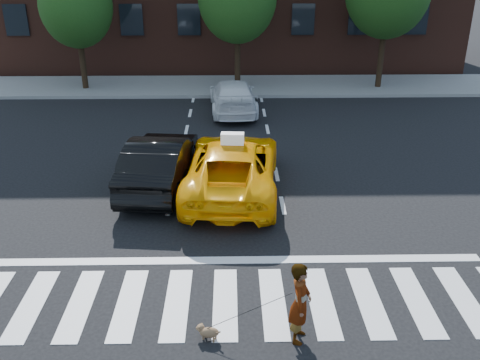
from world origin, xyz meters
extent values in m
plane|color=black|center=(0.00, 0.00, 0.00)|extent=(120.00, 120.00, 0.00)
cube|color=silver|center=(0.00, 0.00, 0.01)|extent=(13.00, 2.40, 0.01)
cube|color=silver|center=(0.00, 1.60, 0.01)|extent=(12.00, 0.30, 0.01)
cube|color=slate|center=(0.00, 17.50, 0.07)|extent=(30.00, 4.00, 0.15)
cylinder|color=black|center=(-7.00, 17.00, 1.62)|extent=(0.28, 0.28, 3.25)
ellipsoid|color=#173E11|center=(-7.00, 17.00, 4.03)|extent=(3.38, 3.38, 3.89)
cylinder|color=black|center=(0.50, 17.00, 1.77)|extent=(0.28, 0.28, 3.55)
cylinder|color=black|center=(7.50, 17.00, 1.93)|extent=(0.28, 0.28, 3.85)
imported|color=#FFAA05|center=(0.19, 5.43, 0.78)|extent=(3.02, 5.80, 1.56)
imported|color=black|center=(-2.00, 5.81, 0.78)|extent=(2.08, 4.89, 1.57)
imported|color=white|center=(0.25, 13.44, 0.68)|extent=(2.19, 4.79, 1.36)
imported|color=#999999|center=(1.39, -1.10, 0.82)|extent=(0.53, 0.68, 1.65)
ellipsoid|color=#9B774E|center=(-0.29, -1.10, 0.16)|extent=(0.41, 0.32, 0.20)
sphere|color=#9B774E|center=(-0.45, -1.03, 0.21)|extent=(0.20, 0.20, 0.15)
sphere|color=#9B774E|center=(-0.51, -1.01, 0.19)|extent=(0.09, 0.09, 0.07)
cylinder|color=#9B774E|center=(-0.12, -1.17, 0.21)|extent=(0.11, 0.07, 0.09)
sphere|color=#9B774E|center=(-0.43, -0.99, 0.26)|extent=(0.07, 0.07, 0.05)
sphere|color=#9B774E|center=(-0.47, -1.08, 0.26)|extent=(0.07, 0.07, 0.05)
cylinder|color=#9B774E|center=(-0.40, -1.10, 0.05)|extent=(0.05, 0.05, 0.10)
cylinder|color=#9B774E|center=(-0.37, -1.02, 0.05)|extent=(0.05, 0.05, 0.10)
cylinder|color=#9B774E|center=(-0.21, -1.18, 0.05)|extent=(0.05, 0.05, 0.10)
cylinder|color=#9B774E|center=(-0.17, -1.10, 0.05)|extent=(0.05, 0.05, 0.10)
cube|color=white|center=(0.19, 5.23, 1.72)|extent=(0.67, 0.33, 0.32)
camera|label=1|loc=(0.14, -9.04, 6.91)|focal=40.00mm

